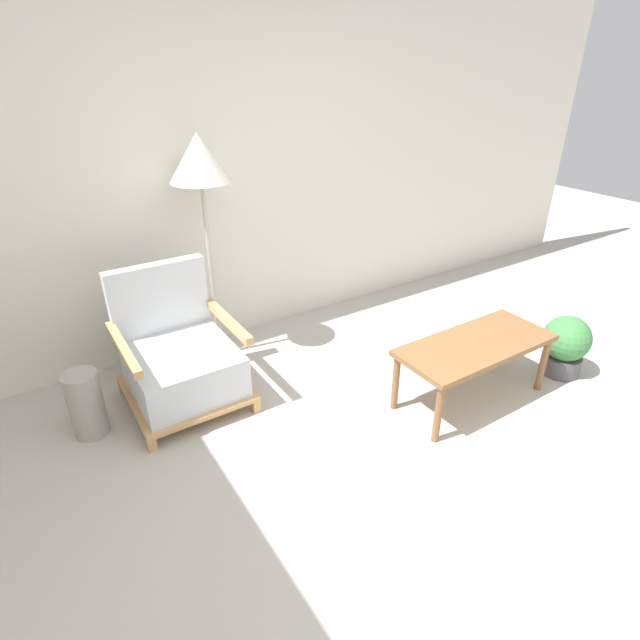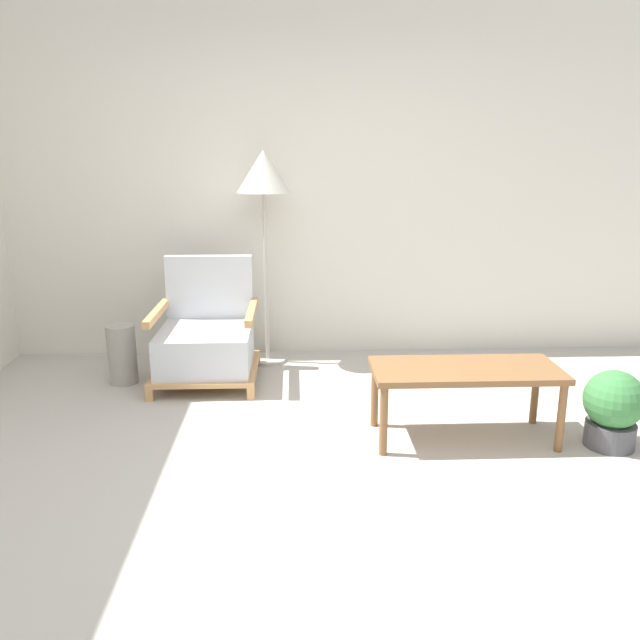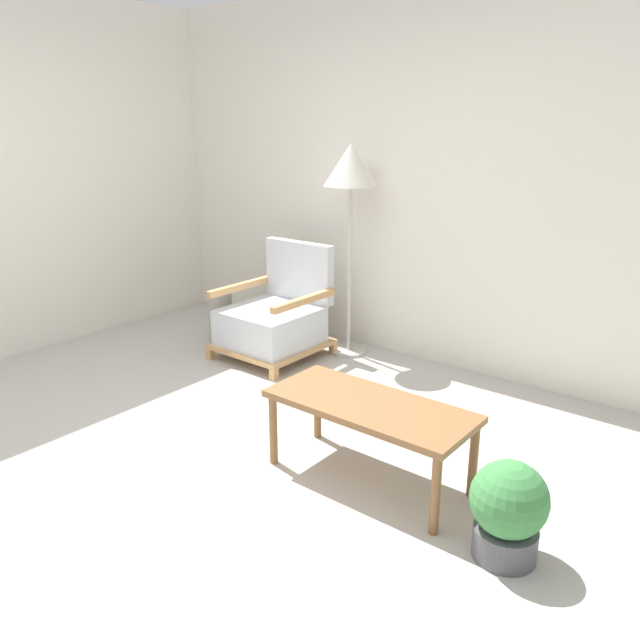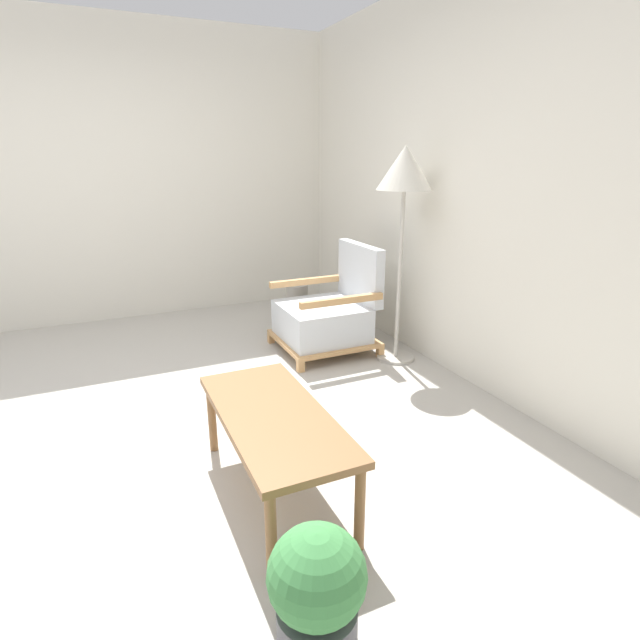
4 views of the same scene
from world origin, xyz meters
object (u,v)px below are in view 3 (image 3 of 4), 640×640
(armchair, at_px, (275,319))
(floor_lamp, at_px, (351,175))
(coffee_table, at_px, (369,412))
(vase, at_px, (220,316))
(potted_plant, at_px, (508,509))

(armchair, bearing_deg, floor_lamp, 44.22)
(coffee_table, xyz_separation_m, vase, (-2.17, 0.99, -0.17))
(coffee_table, relative_size, potted_plant, 2.38)
(coffee_table, bearing_deg, armchair, 147.15)
(floor_lamp, relative_size, potted_plant, 3.66)
(floor_lamp, bearing_deg, potted_plant, -38.59)
(armchair, bearing_deg, potted_plant, -26.06)
(armchair, xyz_separation_m, potted_plant, (2.37, -1.16, -0.07))
(floor_lamp, bearing_deg, armchair, -135.78)
(floor_lamp, xyz_separation_m, vase, (-1.00, -0.43, -1.17))
(potted_plant, bearing_deg, armchair, 153.94)
(vase, relative_size, potted_plant, 0.96)
(vase, bearing_deg, floor_lamp, 23.28)
(floor_lamp, relative_size, vase, 3.83)
(armchair, xyz_separation_m, vase, (-0.59, -0.03, -0.09))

